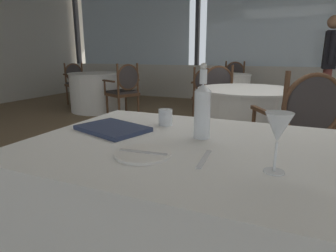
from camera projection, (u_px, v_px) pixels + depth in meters
The scene contains 20 objects.
ground_plane at pixel (248, 163), 2.95m from camera, with size 15.28×15.28×0.00m, color #756047.
window_wall_far at pixel (276, 51), 6.27m from camera, with size 11.75×0.14×2.97m.
foreground_table at pixel (183, 223), 1.25m from camera, with size 1.28×0.97×0.76m.
side_plate at pixel (143, 154), 1.01m from camera, with size 0.21×0.21×0.01m, color white.
butter_knife at pixel (143, 152), 1.01m from camera, with size 0.18×0.02×0.00m, color silver.
dinner_fork at pixel (204, 159), 0.97m from camera, with size 0.18×0.02×0.00m, color silver.
water_bottle at pixel (202, 109), 1.19m from camera, with size 0.07×0.07×0.32m.
wine_glass at pixel (278, 129), 0.83m from camera, with size 0.08×0.08×0.19m.
water_tumbler at pixel (165, 117), 1.43m from camera, with size 0.07×0.07×0.08m, color white.
menu_book at pixel (113, 128), 1.34m from camera, with size 0.32×0.23×0.02m, color #2D3856.
background_table_0 at pixel (98, 92), 5.62m from camera, with size 1.12×1.12×0.76m.
dining_chair_0_0 at pixel (77, 80), 6.28m from camera, with size 0.61×0.64×0.93m.
dining_chair_0_1 at pixel (125, 87), 4.86m from camera, with size 0.61×0.64×0.97m.
background_table_2 at pixel (222, 94), 5.35m from camera, with size 1.05×1.05×0.76m.
dining_chair_2_0 at pixel (233, 80), 6.14m from camera, with size 0.55×0.48×0.97m.
dining_chair_2_1 at pixel (208, 91), 4.47m from camera, with size 0.55×0.48×0.92m.
background_table_3 at pixel (246, 123), 3.08m from camera, with size 1.10×1.10×0.76m.
dining_chair_3_0 at pixel (220, 94), 3.97m from camera, with size 0.65×0.63×0.97m.
dining_chair_3_1 at pixel (300, 127), 2.08m from camera, with size 0.65×0.63×1.01m.
diner_person_0 at pixel (329, 60), 4.95m from camera, with size 0.22×0.53×1.77m.
Camera 1 is at (0.31, -2.87, 1.11)m, focal length 29.79 mm.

